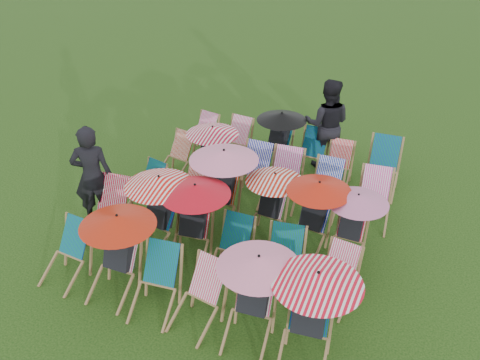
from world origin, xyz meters
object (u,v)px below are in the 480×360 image
at_px(deckchair_5, 310,316).
at_px(deckchair_29, 382,167).
at_px(person_left, 92,176).
at_px(person_rear, 327,124).
at_px(deckchair_0, 65,254).

height_order(deckchair_5, deckchair_29, deckchair_5).
height_order(deckchair_29, person_left, person_left).
distance_m(deckchair_29, person_left, 5.52).
height_order(deckchair_5, person_left, person_left).
relative_size(deckchair_29, person_rear, 0.52).
distance_m(deckchair_0, deckchair_29, 6.11).
relative_size(deckchair_0, deckchair_29, 0.89).
bearing_deg(person_rear, deckchair_0, 50.43).
bearing_deg(person_left, deckchair_29, -172.84).
xyz_separation_m(deckchair_0, deckchair_29, (3.95, 4.66, 0.05)).
height_order(person_left, person_rear, person_rear).
bearing_deg(person_left, deckchair_5, 134.00).
distance_m(deckchair_5, person_rear, 5.25).
relative_size(deckchair_0, deckchair_5, 0.65).
relative_size(deckchair_29, person_left, 0.53).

